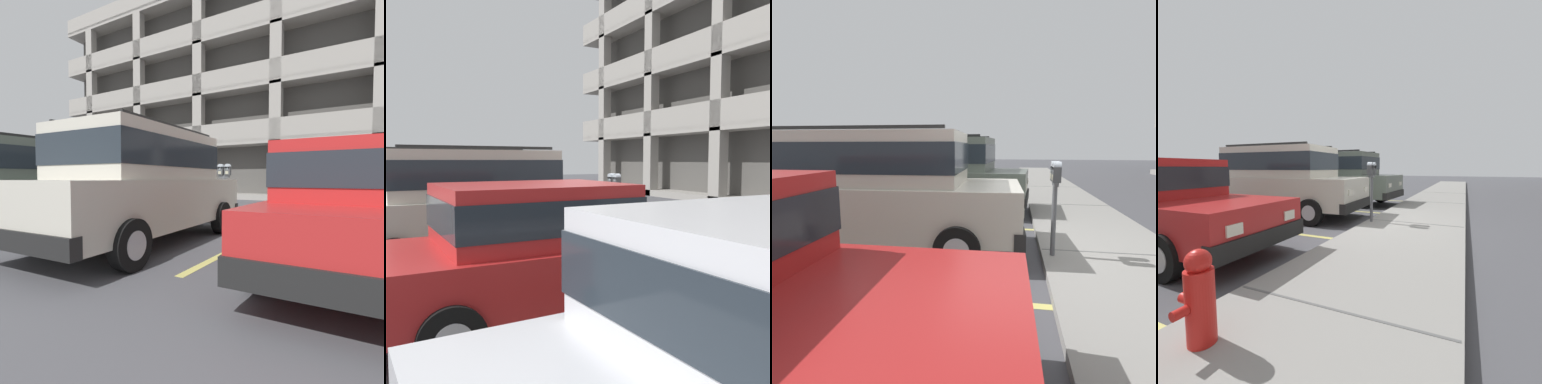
% 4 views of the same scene
% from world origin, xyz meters
% --- Properties ---
extents(ground_plane, '(80.00, 80.00, 0.10)m').
position_xyz_m(ground_plane, '(0.00, 0.00, -0.05)').
color(ground_plane, '#4C4C51').
extents(sidewalk, '(40.00, 2.20, 0.12)m').
position_xyz_m(sidewalk, '(0.00, 1.30, 0.06)').
color(sidewalk, gray).
rests_on(sidewalk, ground_plane).
extents(parking_stall_lines, '(12.69, 4.80, 0.01)m').
position_xyz_m(parking_stall_lines, '(1.57, -1.40, 0.00)').
color(parking_stall_lines, '#DBD16B').
rests_on(parking_stall_lines, ground_plane).
extents(silver_suv, '(2.16, 4.86, 2.03)m').
position_xyz_m(silver_suv, '(-0.03, -2.51, 1.09)').
color(silver_suv, beige).
rests_on(silver_suv, ground_plane).
extents(red_sedan, '(2.26, 4.91, 2.03)m').
position_xyz_m(red_sedan, '(-3.20, -2.28, 1.09)').
color(red_sedan, '#5B665B').
rests_on(red_sedan, ground_plane).
extents(dark_hatchback, '(1.89, 4.50, 1.54)m').
position_xyz_m(dark_hatchback, '(3.29, -2.45, 0.82)').
color(dark_hatchback, red).
rests_on(dark_hatchback, ground_plane).
extents(parking_meter_near, '(0.35, 0.12, 1.41)m').
position_xyz_m(parking_meter_near, '(0.25, 0.35, 1.17)').
color(parking_meter_near, '#595B60').
rests_on(parking_meter_near, sidewalk).
extents(parking_garage, '(32.00, 10.00, 13.25)m').
position_xyz_m(parking_garage, '(-0.76, 14.11, 6.03)').
color(parking_garage, '#54514D').
rests_on(parking_garage, ground_plane).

